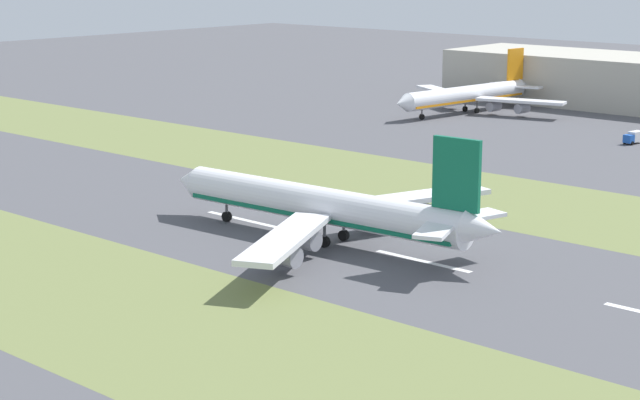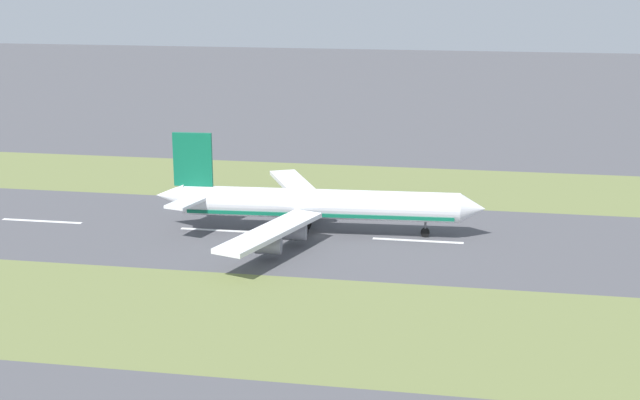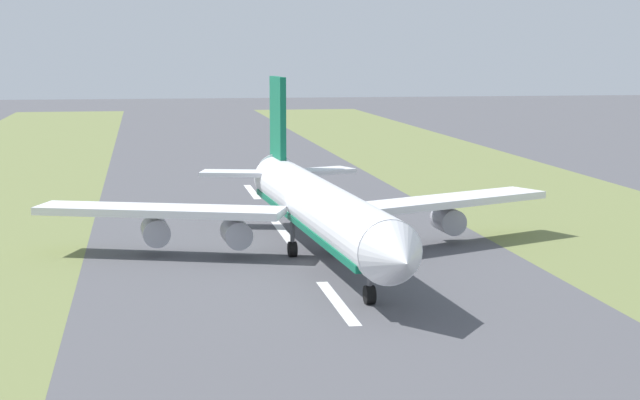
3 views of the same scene
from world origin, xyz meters
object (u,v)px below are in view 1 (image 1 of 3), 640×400
(airplane_main_jet, at_px, (329,207))
(airplane_parked_apron, at_px, (469,95))
(service_truck, at_px, (634,137))
(terminal_building, at_px, (581,78))

(airplane_main_jet, bearing_deg, airplane_parked_apron, 25.34)
(airplane_parked_apron, bearing_deg, service_truck, -105.71)
(terminal_building, xyz_separation_m, service_truck, (-60.52, -47.74, -6.14))
(airplane_parked_apron, bearing_deg, terminal_building, -17.20)
(terminal_building, bearing_deg, airplane_main_jet, -163.96)
(terminal_building, bearing_deg, airplane_parked_apron, 162.80)
(terminal_building, distance_m, service_truck, 77.33)
(terminal_building, xyz_separation_m, airplane_parked_apron, (-43.31, 13.41, -2.44))
(terminal_building, relative_size, service_truck, 13.20)
(terminal_building, bearing_deg, service_truck, -141.73)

